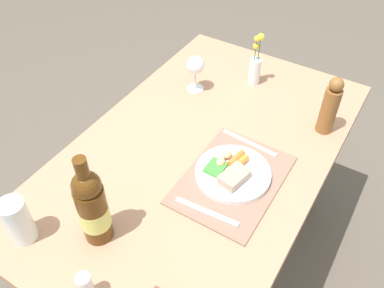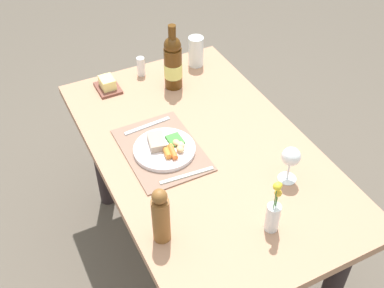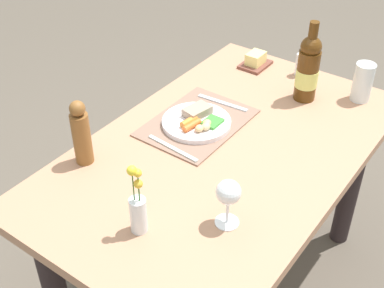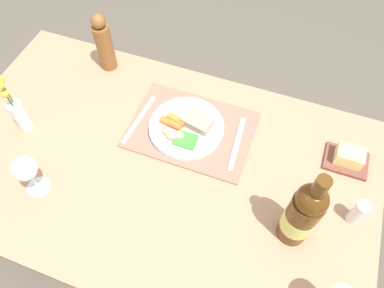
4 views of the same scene
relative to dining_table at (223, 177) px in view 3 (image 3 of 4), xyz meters
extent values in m
plane|color=brown|center=(0.00, 0.00, -0.60)|extent=(8.00, 8.00, 0.00)
cube|color=tan|center=(0.00, 0.00, 0.11)|extent=(1.34, 0.81, 0.04)
cylinder|color=#2A2021|center=(-0.56, -0.29, -0.25)|extent=(0.08, 0.08, 0.69)
cylinder|color=#2A2021|center=(-0.56, 0.29, -0.25)|extent=(0.08, 0.08, 0.69)
cube|color=#876655|center=(-0.06, -0.15, 0.13)|extent=(0.40, 0.28, 0.01)
cylinder|color=white|center=(-0.05, -0.15, 0.14)|extent=(0.24, 0.24, 0.02)
cube|color=tan|center=(-0.08, -0.17, 0.17)|extent=(0.11, 0.08, 0.03)
cylinder|color=orange|center=(-0.01, -0.15, 0.16)|extent=(0.07, 0.03, 0.02)
cylinder|color=orange|center=(0.00, -0.13, 0.16)|extent=(0.08, 0.03, 0.02)
ellipsoid|color=#D6B47C|center=(-0.04, -0.10, 0.16)|extent=(0.03, 0.03, 0.02)
ellipsoid|color=tan|center=(-0.02, -0.09, 0.16)|extent=(0.04, 0.03, 0.02)
ellipsoid|color=#D8B077|center=(0.00, -0.10, 0.16)|extent=(0.03, 0.03, 0.02)
cube|color=green|center=(-0.07, -0.09, 0.16)|extent=(0.07, 0.06, 0.01)
cube|color=silver|center=(-0.22, -0.15, 0.14)|extent=(0.03, 0.21, 0.00)
cube|color=silver|center=(0.11, -0.13, 0.14)|extent=(0.03, 0.21, 0.00)
cylinder|color=brown|center=(0.32, -0.32, 0.22)|extent=(0.06, 0.06, 0.18)
sphere|color=brown|center=(0.32, -0.32, 0.33)|extent=(0.05, 0.05, 0.05)
cylinder|color=#4F2D0E|center=(-0.44, 0.07, 0.23)|extent=(0.08, 0.08, 0.20)
sphere|color=#4F2D0E|center=(-0.44, 0.07, 0.34)|extent=(0.08, 0.08, 0.08)
cylinder|color=#4F2D0E|center=(-0.44, 0.07, 0.39)|extent=(0.03, 0.03, 0.09)
cylinder|color=#DBDA6D|center=(-0.44, 0.07, 0.22)|extent=(0.08, 0.08, 0.07)
cylinder|color=white|center=(-0.59, -0.02, 0.17)|extent=(0.04, 0.04, 0.09)
cylinder|color=white|center=(0.29, 0.20, 0.13)|extent=(0.07, 0.07, 0.00)
cylinder|color=white|center=(0.29, 0.20, 0.17)|extent=(0.01, 0.01, 0.08)
sphere|color=white|center=(0.29, 0.20, 0.24)|extent=(0.07, 0.07, 0.07)
cylinder|color=silver|center=(-0.55, 0.25, 0.20)|extent=(0.07, 0.07, 0.15)
cylinder|color=#B5E0C4|center=(-0.55, 0.25, 0.17)|extent=(0.07, 0.07, 0.08)
cylinder|color=silver|center=(0.45, 0.02, 0.18)|extent=(0.05, 0.05, 0.11)
cylinder|color=#3F7233|center=(0.45, 0.02, 0.21)|extent=(0.00, 0.00, 0.17)
sphere|color=yellow|center=(0.45, 0.02, 0.30)|extent=(0.02, 0.02, 0.02)
cylinder|color=#3F7233|center=(0.45, 0.02, 0.23)|extent=(0.00, 0.00, 0.20)
sphere|color=yellow|center=(0.45, 0.02, 0.33)|extent=(0.02, 0.02, 0.02)
cylinder|color=#3F7233|center=(0.45, 0.01, 0.23)|extent=(0.00, 0.00, 0.21)
sphere|color=yellow|center=(0.45, 0.01, 0.34)|extent=(0.03, 0.03, 0.03)
cube|color=brown|center=(-0.55, -0.20, 0.13)|extent=(0.13, 0.10, 0.01)
cube|color=#F0DF82|center=(-0.55, -0.20, 0.16)|extent=(0.08, 0.06, 0.05)
camera|label=1|loc=(-0.86, -0.49, 1.13)|focal=38.38mm
camera|label=2|loc=(1.21, -0.66, 1.39)|focal=44.34mm
camera|label=3|loc=(1.18, 0.73, 1.17)|focal=48.90mm
camera|label=4|loc=(-0.30, 0.49, 1.09)|focal=33.96mm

